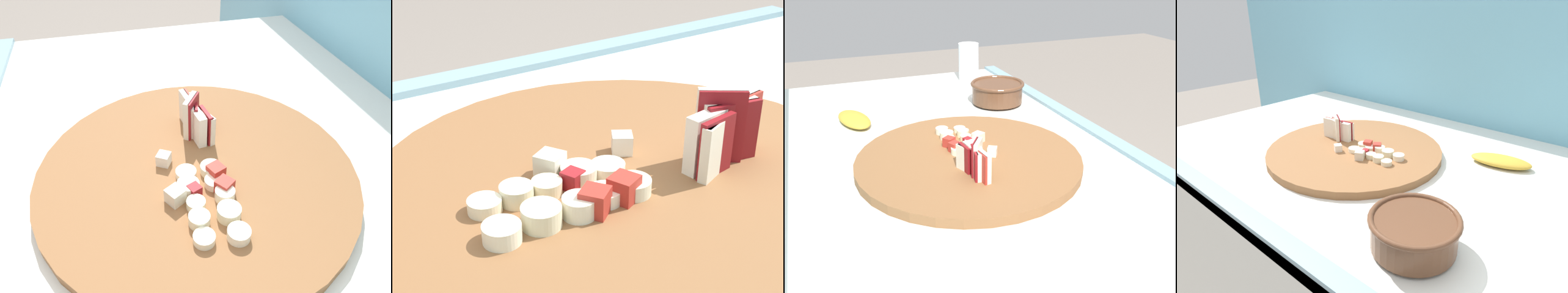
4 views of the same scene
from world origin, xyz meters
The scene contains 8 objects.
tiled_countertop centered at (0.00, 0.00, 0.44)m, with size 1.27×0.77×0.89m.
tile_backsplash centered at (0.00, 0.40, 0.70)m, with size 2.40×0.04×1.41m, color #6BADC6.
cutting_board centered at (-0.06, -0.03, 0.89)m, with size 0.45×0.45×0.02m, color brown.
apple_wedge_fan centered at (-0.13, -0.01, 0.93)m, with size 0.09×0.04×0.07m.
apple_dice_pile centered at (-0.02, -0.04, 0.91)m, with size 0.10×0.09×0.02m.
banana_slice_rows centered at (0.01, -0.03, 0.91)m, with size 0.14×0.07×0.02m.
ceramic_bowl centered at (0.27, -0.23, 0.92)m, with size 0.15×0.15×0.06m.
banana_peel centered at (0.26, 0.16, 0.89)m, with size 0.14×0.07×0.02m, color gold.
Camera 4 is at (0.50, -0.60, 1.25)m, focal length 30.58 mm.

